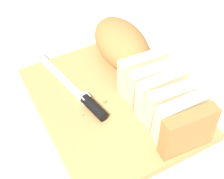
{
  "coord_description": "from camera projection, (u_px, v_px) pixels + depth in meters",
  "views": [
    {
      "loc": [
        0.39,
        -0.24,
        0.53
      ],
      "look_at": [
        0.0,
        0.0,
        0.05
      ],
      "focal_mm": 52.09,
      "sensor_mm": 36.0,
      "label": 1
    }
  ],
  "objects": [
    {
      "name": "ground_plane",
      "position": [
        112.0,
        105.0,
        0.7
      ],
      "size": [
        3.0,
        3.0,
        0.0
      ],
      "primitive_type": "plane",
      "color": "silver"
    },
    {
      "name": "cutting_board",
      "position": [
        112.0,
        102.0,
        0.69
      ],
      "size": [
        0.38,
        0.31,
        0.02
      ],
      "primitive_type": "cube",
      "rotation": [
        0.0,
        0.0,
        -0.05
      ],
      "color": "tan",
      "rests_on": "ground_plane"
    },
    {
      "name": "bread_loaf",
      "position": [
        140.0,
        67.0,
        0.69
      ],
      "size": [
        0.39,
        0.15,
        0.09
      ],
      "rotation": [
        0.0,
        0.0,
        -0.1
      ],
      "color": "#A8753D",
      "rests_on": "cutting_board"
    },
    {
      "name": "bread_knife",
      "position": [
        85.0,
        99.0,
        0.68
      ],
      "size": [
        0.27,
        0.05,
        0.02
      ],
      "rotation": [
        0.0,
        0.0,
        3.28
      ],
      "color": "silver",
      "rests_on": "cutting_board"
    },
    {
      "name": "crumb_near_knife",
      "position": [
        105.0,
        102.0,
        0.68
      ],
      "size": [
        0.01,
        0.01,
        0.01
      ],
      "primitive_type": "sphere",
      "color": "tan",
      "rests_on": "cutting_board"
    },
    {
      "name": "crumb_near_loaf",
      "position": [
        83.0,
        115.0,
        0.66
      ],
      "size": [
        0.0,
        0.0,
        0.0
      ],
      "primitive_type": "sphere",
      "color": "tan",
      "rests_on": "cutting_board"
    },
    {
      "name": "crumb_stray_left",
      "position": [
        117.0,
        70.0,
        0.74
      ],
      "size": [
        0.01,
        0.01,
        0.01
      ],
      "primitive_type": "sphere",
      "color": "tan",
      "rests_on": "cutting_board"
    }
  ]
}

